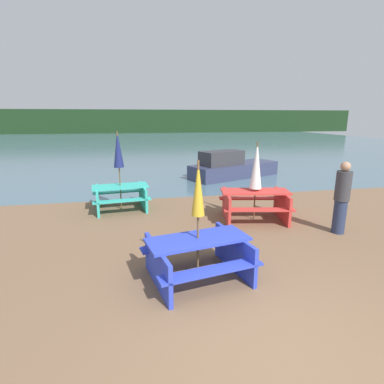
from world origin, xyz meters
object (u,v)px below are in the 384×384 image
at_px(umbrella_navy, 118,150).
at_px(umbrella_gold, 198,190).
at_px(picnic_table_teal, 121,195).
at_px(boat, 231,167).
at_px(person, 342,198).
at_px(umbrella_white, 256,166).
at_px(picnic_table_red, 255,202).
at_px(picnic_table_blue, 198,254).

bearing_deg(umbrella_navy, umbrella_gold, -71.34).
bearing_deg(picnic_table_teal, umbrella_navy, 90.00).
distance_m(umbrella_navy, boat, 6.44).
distance_m(umbrella_navy, person, 6.02).
relative_size(umbrella_white, person, 1.22).
relative_size(umbrella_navy, boat, 0.51).
height_order(umbrella_navy, boat, umbrella_navy).
distance_m(picnic_table_red, umbrella_gold, 3.60).
bearing_deg(picnic_table_teal, person, -29.28).
relative_size(picnic_table_blue, umbrella_navy, 0.84).
bearing_deg(boat, umbrella_navy, -162.82).
bearing_deg(umbrella_white, picnic_table_teal, 155.77).
height_order(picnic_table_red, person, person).
distance_m(umbrella_white, person, 2.16).
distance_m(picnic_table_red, umbrella_navy, 4.13).
distance_m(picnic_table_blue, picnic_table_teal, 4.56).
bearing_deg(picnic_table_blue, umbrella_gold, 0.00).
height_order(umbrella_white, umbrella_gold, umbrella_white).
bearing_deg(picnic_table_blue, picnic_table_teal, 108.66).
bearing_deg(person, picnic_table_red, 141.11).
distance_m(picnic_table_red, person, 2.10).
xyz_separation_m(picnic_table_blue, person, (3.73, 1.41, 0.42)).
relative_size(picnic_table_teal, person, 1.03).
distance_m(picnic_table_teal, umbrella_gold, 4.70).
bearing_deg(umbrella_gold, umbrella_white, 52.01).
xyz_separation_m(umbrella_navy, boat, (4.78, 4.11, -1.31)).
height_order(umbrella_navy, person, umbrella_navy).
bearing_deg(picnic_table_red, picnic_table_teal, 155.77).
bearing_deg(umbrella_navy, picnic_table_teal, -90.00).
bearing_deg(umbrella_gold, picnic_table_teal, 108.66).
relative_size(picnic_table_blue, boat, 0.43).
relative_size(picnic_table_blue, picnic_table_teal, 1.10).
bearing_deg(umbrella_navy, person, -29.28).
height_order(picnic_table_blue, umbrella_navy, umbrella_navy).
height_order(picnic_table_teal, umbrella_gold, umbrella_gold).
xyz_separation_m(picnic_table_red, person, (1.61, -1.30, 0.38)).
height_order(boat, person, person).
xyz_separation_m(umbrella_white, boat, (1.21, 5.72, -1.01)).
height_order(picnic_table_teal, person, person).
bearing_deg(umbrella_white, person, -38.89).
distance_m(boat, person, 7.04).
bearing_deg(person, umbrella_white, 141.11).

